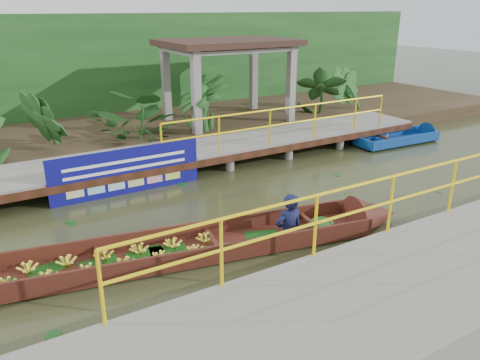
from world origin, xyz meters
TOP-DOWN VIEW (x-y plane):
  - ground at (0.00, 0.00)m, footprint 80.00×80.00m
  - land_strip at (0.00, 7.50)m, footprint 30.00×8.00m
  - far_dock at (0.02, 3.43)m, footprint 16.00×2.06m
  - near_dock at (1.00, -4.20)m, footprint 18.00×2.40m
  - pavilion at (3.00, 6.30)m, footprint 4.40×3.00m
  - foliage_backdrop at (0.00, 10.00)m, footprint 30.00×0.80m
  - vendor_boat at (-2.26, -0.93)m, footprint 10.07×2.80m
  - moored_blue_boat at (7.81, 2.14)m, footprint 3.45×1.08m
  - blue_banner at (-1.93, 2.48)m, footprint 3.63×0.04m
  - tropical_plants at (1.29, 5.30)m, footprint 14.33×1.33m

SIDE VIEW (x-z plane):
  - ground at x=0.00m, z-range 0.00..0.00m
  - moored_blue_boat at x=7.81m, z-range -0.26..0.55m
  - vendor_boat at x=-2.26m, z-range -0.82..1.25m
  - land_strip at x=0.00m, z-range 0.00..0.45m
  - near_dock at x=1.00m, z-range -0.56..1.16m
  - far_dock at x=0.02m, z-range -0.35..1.30m
  - blue_banner at x=-1.93m, z-range -0.01..1.12m
  - tropical_plants at x=1.29m, z-range 0.45..2.11m
  - foliage_backdrop at x=0.00m, z-range 0.00..4.00m
  - pavilion at x=3.00m, z-range 1.32..4.32m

